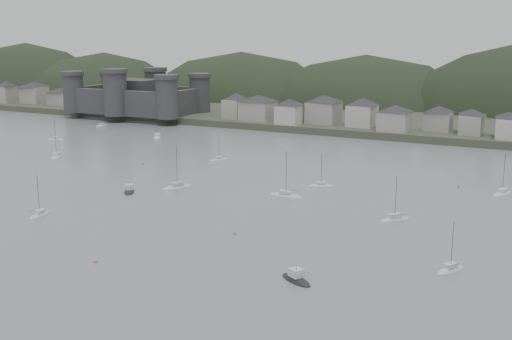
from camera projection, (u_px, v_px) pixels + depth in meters
The scene contains 10 objects.
ground at pixel (48, 293), 103.30m from camera, with size 900.00×900.00×0.00m, color slate.
far_shore_land at pixel (431, 104), 359.47m from camera, with size 900.00×250.00×3.00m, color #383D2D.
forested_ridge at pixel (429, 133), 337.81m from camera, with size 851.55×103.94×102.57m.
castle at pixel (136, 96), 310.64m from camera, with size 66.00×43.00×20.00m.
waterfront_town at pixel (505, 122), 238.35m from camera, with size 451.48×28.46×12.92m.
sailboat_lead at pixel (219, 160), 210.12m from camera, with size 5.21×7.09×9.43m.
moored_fleet at pixel (271, 192), 167.72m from camera, with size 251.41×175.86×13.10m.
motor_launch_near at pixel (296, 279), 108.29m from camera, with size 7.64×5.89×3.76m.
motor_launch_far at pixel (129, 191), 168.07m from camera, with size 6.02×7.43×3.73m.
mooring_buoys at pixel (234, 213), 148.15m from camera, with size 174.19×93.65×0.70m.
Camera 1 is at (74.37, -70.39, 41.97)m, focal length 44.19 mm.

